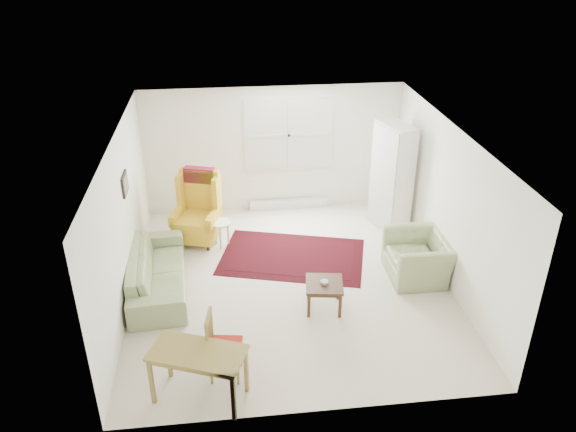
{
  "coord_description": "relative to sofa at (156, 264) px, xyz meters",
  "views": [
    {
      "loc": [
        -0.93,
        -7.53,
        5.16
      ],
      "look_at": [
        0.0,
        0.3,
        1.05
      ],
      "focal_mm": 35.0,
      "sensor_mm": 36.0,
      "label": 1
    }
  ],
  "objects": [
    {
      "name": "desk",
      "position": [
        0.71,
        -2.43,
        -0.08
      ],
      "size": [
        1.25,
        0.93,
        0.71
      ],
      "primitive_type": null,
      "rotation": [
        0.0,
        0.0,
        -0.37
      ],
      "color": "olive",
      "rests_on": "ground"
    },
    {
      "name": "room",
      "position": [
        2.12,
        0.13,
        0.82
      ],
      "size": [
        5.04,
        5.54,
        2.51
      ],
      "color": "beige",
      "rests_on": "ground"
    },
    {
      "name": "coffee_table",
      "position": [
        2.52,
        -0.83,
        -0.22
      ],
      "size": [
        0.62,
        0.62,
        0.45
      ],
      "primitive_type": null,
      "rotation": [
        0.0,
        0.0,
        -0.14
      ],
      "color": "#3B2312",
      "rests_on": "ground"
    },
    {
      "name": "stool",
      "position": [
        1.02,
        1.21,
        -0.19
      ],
      "size": [
        0.47,
        0.47,
        0.49
      ],
      "primitive_type": null,
      "rotation": [
        0.0,
        0.0,
        0.37
      ],
      "color": "white",
      "rests_on": "ground"
    },
    {
      "name": "armchair",
      "position": [
        4.2,
        -0.14,
        -0.01
      ],
      "size": [
        0.96,
        1.1,
        0.85
      ],
      "primitive_type": "imported",
      "rotation": [
        0.0,
        0.0,
        -1.58
      ],
      "color": "gray",
      "rests_on": "ground"
    },
    {
      "name": "desk_chair",
      "position": [
        1.03,
        -2.08,
        0.03
      ],
      "size": [
        0.47,
        0.47,
        0.94
      ],
      "primitive_type": null,
      "rotation": [
        0.0,
        0.0,
        1.42
      ],
      "color": "olive",
      "rests_on": "ground"
    },
    {
      "name": "rug",
      "position": [
        2.23,
        0.67,
        -0.43
      ],
      "size": [
        2.77,
        2.16,
        0.02
      ],
      "primitive_type": null,
      "rotation": [
        0.0,
        0.0,
        -0.27
      ],
      "color": "black",
      "rests_on": "ground"
    },
    {
      "name": "cabinet",
      "position": [
        4.2,
        1.6,
        0.58
      ],
      "size": [
        0.66,
        0.9,
        2.03
      ],
      "primitive_type": null,
      "rotation": [
        0.0,
        0.0,
        0.31
      ],
      "color": "white",
      "rests_on": "ground"
    },
    {
      "name": "wingback_chair",
      "position": [
        0.59,
        1.42,
        0.22
      ],
      "size": [
        0.96,
        0.99,
        1.32
      ],
      "primitive_type": null,
      "rotation": [
        0.0,
        0.0,
        -0.3
      ],
      "color": "gold",
      "rests_on": "ground"
    },
    {
      "name": "sofa",
      "position": [
        0.0,
        0.0,
        0.0
      ],
      "size": [
        1.0,
        2.23,
        0.88
      ],
      "primitive_type": "imported",
      "rotation": [
        0.0,
        0.0,
        1.64
      ],
      "color": "gray",
      "rests_on": "ground"
    }
  ]
}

